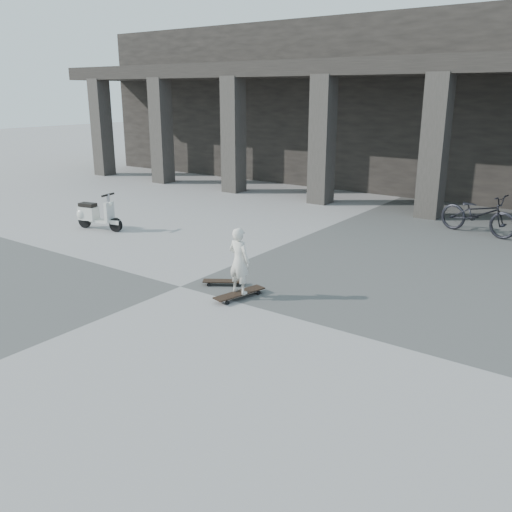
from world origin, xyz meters
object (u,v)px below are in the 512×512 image
Objects in this scene: skateboard_spare at (223,282)px; scooter at (92,214)px; bicycle at (478,214)px; longboard at (239,294)px; child at (239,261)px.

scooter is (-5.57, 1.38, 0.32)m from skateboard_spare.
scooter is 9.98m from bicycle.
bicycle is (2.19, 7.11, 0.45)m from longboard.
longboard is 0.52× the size of bicycle.
skateboard_spare is 5.75m from scooter.
longboard is at bearing 175.55° from bicycle.
skateboard_spare is at bearing -24.70° from scooter.
scooter is at bearing 135.29° from bicycle.
child is at bearing -72.95° from longboard.
skateboard_spare is 0.96m from child.
bicycle is (2.84, 6.77, 0.46)m from skateboard_spare.
child is at bearing 175.55° from bicycle.
skateboard_spare is at bearing -24.38° from child.
scooter is (-6.21, 1.73, -0.30)m from child.
skateboard_spare is (-0.65, 0.35, -0.01)m from longboard.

